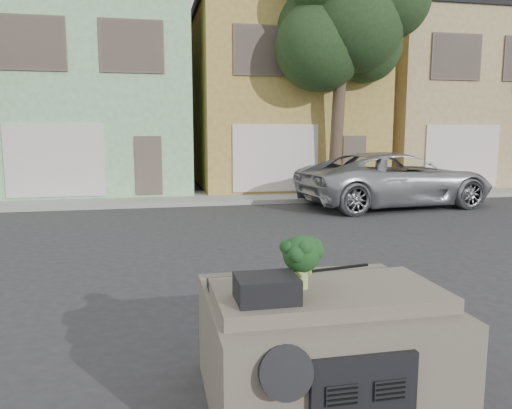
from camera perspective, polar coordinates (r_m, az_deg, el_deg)
name	(u,v)px	position (r m, az deg, el deg)	size (l,w,h in m)	color
ground_plane	(254,296)	(7.56, -0.27, -10.38)	(120.00, 120.00, 0.00)	#303033
sidewalk	(194,198)	(17.73, -7.07, 0.74)	(40.00, 3.00, 0.15)	gray
townhouse_mint	(98,97)	(21.65, -17.63, 11.62)	(7.20, 8.20, 7.55)	#96CB93
townhouse_tan	(277,99)	(22.22, 2.42, 11.91)	(7.20, 8.20, 7.55)	#AE9345
townhouse_beige	(433,101)	(25.13, 19.56, 11.04)	(7.20, 8.20, 7.55)	tan
silver_pickup	(394,206)	(16.80, 15.50, -0.19)	(2.91, 6.30, 1.75)	#A0A1A8
tree_near	(338,78)	(18.09, 9.37, 14.10)	(4.40, 4.00, 8.50)	#1F3619
car_dashboard	(321,343)	(4.65, 7.40, -15.47)	(2.00, 1.80, 1.12)	#675D50
instrument_hump	(266,288)	(3.95, 1.20, -9.57)	(0.48, 0.38, 0.20)	black
wiper_arm	(337,268)	(4.89, 9.19, -7.21)	(0.70, 0.03, 0.02)	black
broccoli	(301,261)	(4.23, 5.21, -6.46)	(0.39, 0.39, 0.47)	#143315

